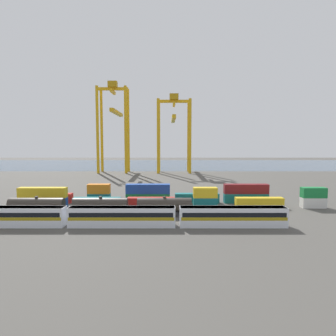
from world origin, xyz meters
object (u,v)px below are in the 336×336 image
at_px(shipping_container_3, 152,203).
at_px(shipping_container_10, 51,198).
at_px(shipping_container_6, 260,203).
at_px(shipping_container_15, 198,198).
at_px(freight_tank_row, 102,206).
at_px(gantry_crane_central, 175,125).
at_px(gantry_crane_west, 115,119).
at_px(passenger_train, 123,216).

relative_size(shipping_container_3, shipping_container_10, 1.00).
xyz_separation_m(shipping_container_6, shipping_container_15, (-15.33, 6.23, 0.00)).
distance_m(freight_tank_row, gantry_crane_central, 107.68).
bearing_deg(shipping_container_15, gantry_crane_west, 113.57).
bearing_deg(freight_tank_row, gantry_crane_central, 79.82).
bearing_deg(shipping_container_10, gantry_crane_central, 67.90).
bearing_deg(passenger_train, gantry_crane_west, 100.71).
relative_size(shipping_container_6, gantry_crane_west, 0.24).
relative_size(passenger_train, freight_tank_row, 1.58).
height_order(passenger_train, shipping_container_15, passenger_train).
bearing_deg(gantry_crane_central, shipping_container_10, -112.10).
xyz_separation_m(shipping_container_10, shipping_container_15, (40.60, 0.00, 0.00)).
height_order(freight_tank_row, shipping_container_10, freight_tank_row).
bearing_deg(freight_tank_row, shipping_container_10, 139.07).
bearing_deg(gantry_crane_west, gantry_crane_central, 1.89).
xyz_separation_m(shipping_container_6, gantry_crane_central, (-20.08, 94.50, 25.02)).
bearing_deg(gantry_crane_west, passenger_train, -79.29).
bearing_deg(freight_tank_row, shipping_container_3, 38.70).
xyz_separation_m(shipping_container_10, gantry_crane_west, (2.56, 87.18, 28.16)).
height_order(shipping_container_10, shipping_container_15, same).
distance_m(shipping_container_10, gantry_crane_west, 91.65).
bearing_deg(gantry_crane_central, passenger_train, -96.30).
distance_m(passenger_train, shipping_container_10, 33.27).
xyz_separation_m(shipping_container_3, shipping_container_10, (-28.26, 6.23, 0.00)).
distance_m(shipping_container_3, shipping_container_6, 27.68).
distance_m(passenger_train, gantry_crane_central, 115.07).
distance_m(passenger_train, gantry_crane_west, 115.95).
bearing_deg(gantry_crane_central, shipping_container_6, -78.01).
relative_size(shipping_container_10, gantry_crane_central, 0.28).
bearing_deg(gantry_crane_central, freight_tank_row, -100.18).
height_order(shipping_container_6, gantry_crane_west, gantry_crane_west).
bearing_deg(gantry_crane_central, gantry_crane_west, -178.11).
bearing_deg(gantry_crane_west, shipping_container_15, -66.43).
bearing_deg(shipping_container_3, freight_tank_row, -141.30).
relative_size(shipping_container_10, shipping_container_15, 1.00).
relative_size(shipping_container_6, shipping_container_15, 1.00).
bearing_deg(gantry_crane_west, freight_tank_row, -81.79).
bearing_deg(shipping_container_10, passenger_train, -45.05).
xyz_separation_m(passenger_train, shipping_container_3, (4.76, 17.32, -0.84)).
height_order(shipping_container_3, gantry_crane_west, gantry_crane_west).
height_order(freight_tank_row, shipping_container_3, freight_tank_row).
height_order(passenger_train, gantry_crane_central, gantry_crane_central).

